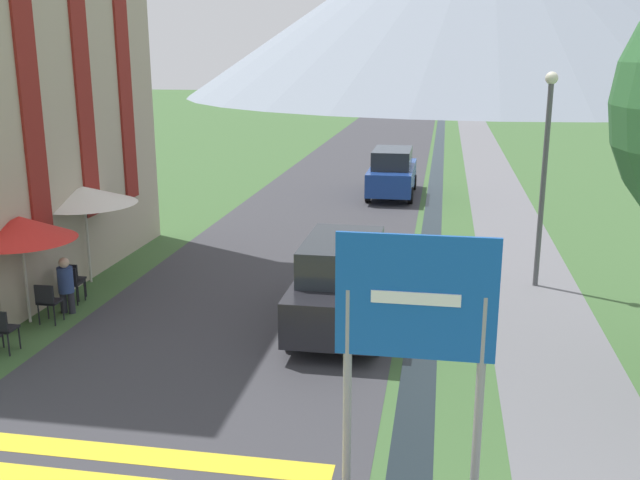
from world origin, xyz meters
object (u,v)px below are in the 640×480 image
Objects in this scene: parked_car_far at (392,172)px; cafe_umbrella_rear_white at (84,195)px; cafe_chair_far_left at (71,281)px; cafe_chair_far_right at (72,278)px; parked_car_near at (343,281)px; cafe_umbrella_middle_red at (20,228)px; road_sign at (414,332)px; cafe_chair_middle at (48,300)px; cafe_chair_near_right at (1,327)px; streetlamp at (545,162)px; person_seated_far at (66,283)px.

cafe_umbrella_rear_white is at bearing -117.97° from parked_car_far.
cafe_chair_far_left is 1.00× the size of cafe_chair_far_right.
parked_car_far is at bearing 90.11° from parked_car_near.
cafe_umbrella_middle_red is 0.91× the size of cafe_umbrella_rear_white.
road_sign reaches higher than cafe_chair_middle.
cafe_chair_near_right is 1.00× the size of cafe_chair_middle.
streetlamp is at bearing 30.90° from cafe_chair_far_right.
parked_car_near is at bearing 8.67° from cafe_umbrella_middle_red.
road_sign is at bearing -32.08° from cafe_umbrella_middle_red.
cafe_umbrella_rear_white is at bearing 123.15° from cafe_chair_near_right.
cafe_chair_far_right is at bearing -79.45° from cafe_umbrella_rear_white.
parked_car_far is (-0.03, 13.55, -0.00)m from parked_car_near.
cafe_umbrella_rear_white is 2.55m from person_seated_far.
cafe_chair_far_left is 2.22m from cafe_umbrella_rear_white.
person_seated_far is (0.05, 0.65, 0.16)m from cafe_chair_middle.
cafe_chair_far_right is at bearing 140.51° from road_sign.
cafe_umbrella_rear_white is at bearing 136.19° from road_sign.
cafe_chair_middle is at bearing -156.97° from streetlamp.
cafe_chair_far_right is (-7.70, 6.35, -1.80)m from road_sign.
road_sign reaches higher than cafe_umbrella_middle_red.
cafe_chair_far_right is at bearing 110.88° from person_seated_far.
parked_car_far is at bearing 66.66° from cafe_umbrella_middle_red.
cafe_chair_far_right is 0.84m from person_seated_far.
road_sign is 1.41× the size of cafe_umbrella_rear_white.
cafe_umbrella_rear_white reaches higher than cafe_chair_middle.
person_seated_far reaches higher than cafe_chair_far_right.
cafe_chair_near_right is at bearing -70.46° from cafe_chair_far_right.
parked_car_near is 5.62m from streetlamp.
parked_car_far is 15.04m from person_seated_far.
person_seated_far is (0.20, -0.54, 0.16)m from cafe_chair_far_left.
cafe_chair_middle is 3.16m from cafe_umbrella_rear_white.
parked_car_far is 5.23× the size of cafe_chair_middle.
cafe_chair_far_left is 1.00× the size of cafe_chair_near_right.
parked_car_near is 5.93m from cafe_chair_middle.
streetlamp is (9.91, 3.58, 2.26)m from person_seated_far.
cafe_chair_near_right is 4.50m from cafe_umbrella_rear_white.
streetlamp is at bearing 21.99° from cafe_umbrella_middle_red.
cafe_umbrella_middle_red is at bearing 147.92° from road_sign.
parked_car_near is 6.11m from cafe_chair_far_right.
parked_car_near is at bearing -141.78° from streetlamp.
person_seated_far is (-5.76, -13.89, -0.24)m from parked_car_far.
parked_car_far is 17.08m from cafe_chair_near_right.
cafe_chair_middle is 0.67m from person_seated_far.
cafe_chair_far_left is (-5.96, -13.35, -0.40)m from parked_car_far.
streetlamp reaches higher than cafe_chair_far_left.
cafe_umbrella_middle_red is (-0.20, -1.39, 1.45)m from cafe_chair_far_right.
cafe_chair_middle is 1.52m from cafe_umbrella_middle_red.
cafe_umbrella_rear_white is (-0.03, 2.66, 0.15)m from cafe_umbrella_middle_red.
cafe_umbrella_middle_red is at bearing 156.90° from cafe_chair_middle.
parked_car_far is at bearing 80.71° from cafe_chair_far_right.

